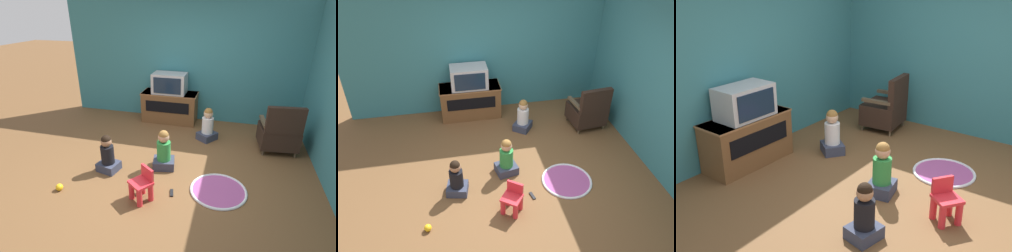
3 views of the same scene
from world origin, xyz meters
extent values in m
plane|color=brown|center=(0.00, 0.00, 0.00)|extent=(30.00, 30.00, 0.00)
cube|color=teal|center=(-0.33, 2.32, 1.33)|extent=(5.34, 0.12, 2.66)
cube|color=brown|center=(-0.55, 1.99, 0.34)|extent=(1.20, 0.51, 0.68)
cube|color=#90603A|center=(-0.55, 1.99, 0.66)|extent=(1.23, 0.52, 0.02)
cube|color=black|center=(-0.55, 1.73, 0.42)|extent=(0.96, 0.01, 0.24)
cube|color=#B7B7BC|center=(-0.55, 1.97, 0.89)|extent=(0.72, 0.45, 0.43)
cube|color=#142338|center=(-0.55, 1.74, 0.89)|extent=(0.59, 0.02, 0.34)
cylinder|color=brown|center=(1.91, 1.47, 0.05)|extent=(0.04, 0.04, 0.10)
cylinder|color=brown|center=(1.37, 1.41, 0.05)|extent=(0.04, 0.04, 0.10)
cylinder|color=brown|center=(1.97, 0.97, 0.05)|extent=(0.04, 0.04, 0.10)
cylinder|color=brown|center=(1.43, 0.91, 0.05)|extent=(0.04, 0.04, 0.10)
cube|color=black|center=(1.67, 1.19, 0.27)|extent=(0.70, 0.66, 0.35)
cube|color=black|center=(1.70, 0.93, 0.68)|extent=(0.61, 0.16, 0.47)
cube|color=brown|center=(1.95, 1.22, 0.55)|extent=(0.12, 0.51, 0.05)
cube|color=brown|center=(1.39, 1.16, 0.55)|extent=(0.12, 0.51, 0.05)
cylinder|color=red|center=(-0.38, -0.76, 0.14)|extent=(0.08, 0.08, 0.29)
cylinder|color=red|center=(-0.22, -0.87, 0.14)|extent=(0.08, 0.08, 0.29)
cylinder|color=red|center=(-0.27, -0.61, 0.14)|extent=(0.08, 0.08, 0.29)
cylinder|color=red|center=(-0.12, -0.73, 0.14)|extent=(0.08, 0.08, 0.29)
cube|color=red|center=(-0.25, -0.74, 0.27)|extent=(0.37, 0.37, 0.04)
cube|color=red|center=(-0.18, -0.65, 0.38)|extent=(0.22, 0.17, 0.18)
cylinder|color=#A54C8C|center=(0.76, -0.30, 0.01)|extent=(0.81, 0.81, 0.01)
torus|color=silver|center=(0.76, -0.30, 0.01)|extent=(0.81, 0.81, 0.04)
cube|color=#33384C|center=(-0.16, 0.10, 0.07)|extent=(0.39, 0.36, 0.15)
cylinder|color=#2D8C3F|center=(-0.16, 0.10, 0.31)|extent=(0.22, 0.22, 0.32)
sphere|color=tan|center=(-0.16, 0.10, 0.55)|extent=(0.18, 0.18, 0.18)
sphere|color=olive|center=(-0.16, 0.10, 0.58)|extent=(0.16, 0.16, 0.16)
cube|color=#33384C|center=(-1.00, -0.21, 0.07)|extent=(0.36, 0.33, 0.14)
cylinder|color=black|center=(-1.00, -0.21, 0.29)|extent=(0.21, 0.21, 0.30)
sphere|color=#9E7051|center=(-1.00, -0.21, 0.51)|extent=(0.17, 0.17, 0.17)
sphere|color=black|center=(-1.00, -0.21, 0.54)|extent=(0.15, 0.15, 0.15)
cube|color=#33384C|center=(0.39, 1.27, 0.07)|extent=(0.44, 0.45, 0.15)
cylinder|color=silver|center=(0.39, 1.27, 0.30)|extent=(0.22, 0.22, 0.31)
sphere|color=#D8AD8C|center=(0.39, 1.27, 0.55)|extent=(0.18, 0.18, 0.18)
sphere|color=olive|center=(0.39, 1.27, 0.58)|extent=(0.16, 0.16, 0.16)
sphere|color=yellow|center=(-1.45, -0.86, 0.05)|extent=(0.10, 0.10, 0.10)
cube|color=black|center=(0.12, -0.52, 0.01)|extent=(0.08, 0.16, 0.02)
camera|label=1|loc=(0.84, -3.41, 2.40)|focal=28.00mm
camera|label=2|loc=(-0.95, -3.92, 3.75)|focal=35.00mm
camera|label=3|loc=(-3.71, -1.97, 2.46)|focal=42.00mm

